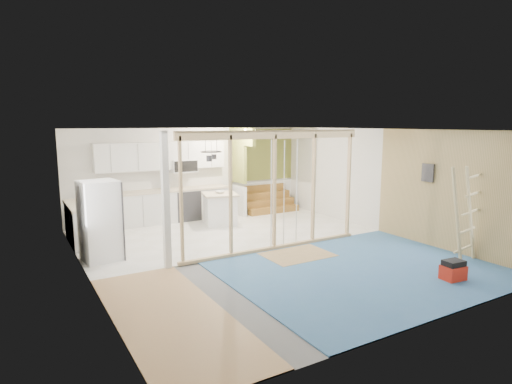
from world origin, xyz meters
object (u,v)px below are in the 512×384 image
fridge (100,221)px  toolbox (453,271)px  ladder (465,214)px  island (220,209)px

fridge → toolbox: fridge is taller
fridge → ladder: size_ratio=0.85×
island → toolbox: (1.72, -5.84, -0.25)m
island → ladder: bearing=-47.9°
fridge → ladder: (6.17, -3.72, 0.16)m
toolbox → ladder: 1.45m
island → ladder: size_ratio=0.56×
ladder → toolbox: bearing=-146.1°
fridge → toolbox: 6.68m
island → toolbox: bearing=-59.4°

